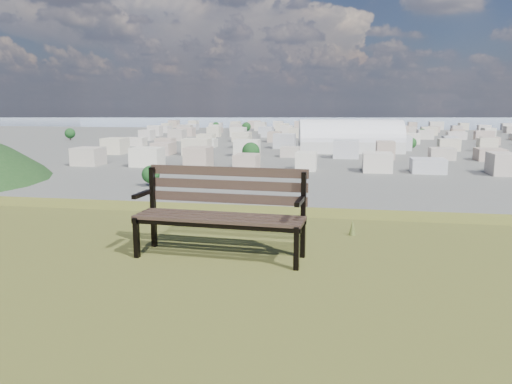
# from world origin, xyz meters

# --- Properties ---
(park_bench) EXTENTS (1.66, 0.62, 0.85)m
(park_bench) POSITION_xyz_m (1.13, 2.21, 25.48)
(park_bench) COLOR #3D2E23
(park_bench) RESTS_ON hilltop_mesa
(arena) EXTENTS (59.17, 31.34, 23.83)m
(arena) POSITION_xyz_m (4.69, 281.95, 5.62)
(arena) COLOR silver
(arena) RESTS_ON ground
(city_blocks) EXTENTS (395.00, 361.00, 7.00)m
(city_blocks) POSITION_xyz_m (0.00, 394.44, 3.50)
(city_blocks) COLOR beige
(city_blocks) RESTS_ON ground
(city_trees) EXTENTS (406.52, 387.20, 9.98)m
(city_trees) POSITION_xyz_m (-26.39, 319.00, 4.83)
(city_trees) COLOR #322019
(city_trees) RESTS_ON ground
(bay_water) EXTENTS (2400.00, 700.00, 0.12)m
(bay_water) POSITION_xyz_m (0.00, 900.00, 0.00)
(bay_water) COLOR gray
(bay_water) RESTS_ON ground
(far_hills) EXTENTS (2050.00, 340.00, 60.00)m
(far_hills) POSITION_xyz_m (-60.92, 1402.93, 25.47)
(far_hills) COLOR #99AABE
(far_hills) RESTS_ON ground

